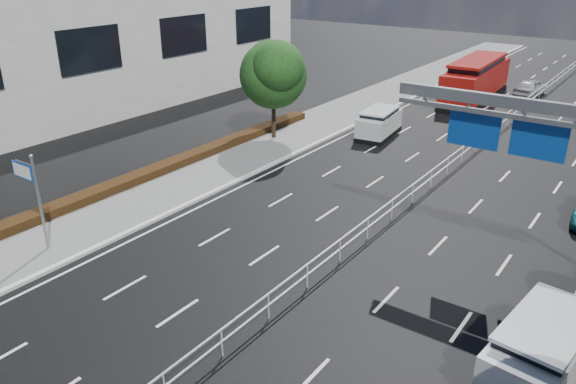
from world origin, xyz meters
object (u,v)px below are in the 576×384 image
Objects in this scene: toilet_sign at (30,184)px; near_car_silver at (531,87)px; red_bus at (476,79)px; near_car_dark at (488,66)px; white_minivan at (379,123)px; overhead_gantry at (561,137)px; silver_minivan at (543,350)px.

toilet_sign is 42.19m from near_car_silver.
toilet_sign is 0.37× the size of red_bus.
toilet_sign is 37.23m from red_bus.
white_minivan is at bearing 89.80° from near_car_dark.
overhead_gantry reaches higher than near_car_dark.
silver_minivan is at bearing -75.77° from overhead_gantry.
overhead_gantry reaches higher than toilet_sign.
white_minivan reaches higher than near_car_dark.
overhead_gantry is 2.24× the size of white_minivan.
red_bus is at bearing 75.38° from white_minivan.
red_bus is 2.31× the size of silver_minivan.
toilet_sign reaches higher than white_minivan.
overhead_gantry is 2.49× the size of near_car_dark.
white_minivan is at bearing 78.45° from near_car_silver.
near_car_silver is at bearing 66.54° from white_minivan.
red_bus reaches higher than silver_minivan.
near_car_dark is 48.27m from silver_minivan.
overhead_gantry reaches higher than silver_minivan.
red_bus reaches higher than near_car_silver.
red_bus is (-11.30, 26.60, -3.78)m from overhead_gantry.
overhead_gantry is at bearing 29.60° from toilet_sign.
toilet_sign is 0.97× the size of near_car_silver.
overhead_gantry is 2.00× the size of silver_minivan.
near_car_dark is at bearing -48.59° from near_car_silver.
silver_minivan is at bearing 106.90° from near_car_dark.
overhead_gantry is 32.21m from near_car_silver.
near_car_dark is 0.80× the size of silver_minivan.
toilet_sign reaches higher than near_car_dark.
near_car_silver is at bearing 110.94° from silver_minivan.
overhead_gantry is 2.28× the size of near_car_silver.
toilet_sign is 19.74m from silver_minivan.
near_car_silver is at bearing 76.33° from toilet_sign.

